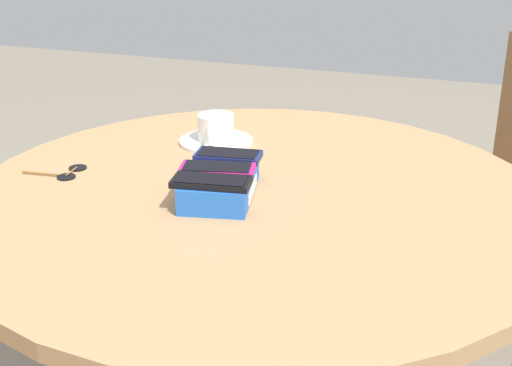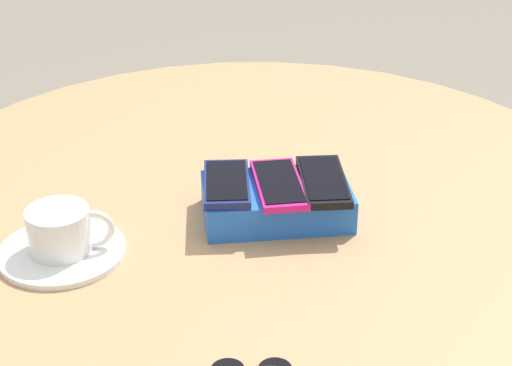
% 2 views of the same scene
% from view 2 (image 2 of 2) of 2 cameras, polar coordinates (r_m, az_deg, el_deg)
% --- Properties ---
extents(round_table, '(1.10, 1.10, 0.75)m').
position_cam_2_polar(round_table, '(1.29, -0.00, -4.46)').
color(round_table, '#2D2D2D').
rests_on(round_table, ground_plane).
extents(phone_box, '(0.22, 0.16, 0.05)m').
position_cam_2_polar(phone_box, '(1.18, 1.38, -1.25)').
color(phone_box, blue).
rests_on(phone_box, round_table).
extents(phone_black, '(0.08, 0.15, 0.01)m').
position_cam_2_polar(phone_black, '(1.17, 4.51, 0.13)').
color(phone_black, black).
rests_on(phone_black, phone_box).
extents(phone_magenta, '(0.09, 0.15, 0.01)m').
position_cam_2_polar(phone_magenta, '(1.16, 1.53, -0.09)').
color(phone_magenta, '#D11975').
rests_on(phone_magenta, phone_box).
extents(phone_navy, '(0.08, 0.13, 0.01)m').
position_cam_2_polar(phone_navy, '(1.16, -1.97, -0.05)').
color(phone_navy, navy).
rests_on(phone_navy, phone_box).
extents(saucer, '(0.16, 0.16, 0.01)m').
position_cam_2_polar(saucer, '(1.14, -12.82, -4.49)').
color(saucer, white).
rests_on(saucer, round_table).
extents(coffee_cup, '(0.11, 0.08, 0.06)m').
position_cam_2_polar(coffee_cup, '(1.12, -12.87, -3.02)').
color(coffee_cup, white).
rests_on(coffee_cup, saucer).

